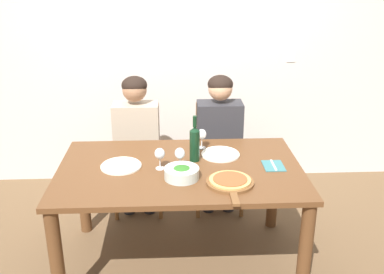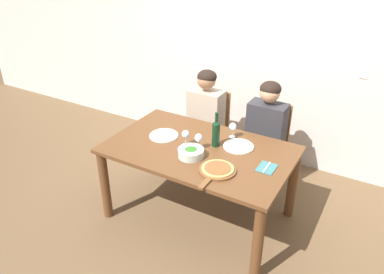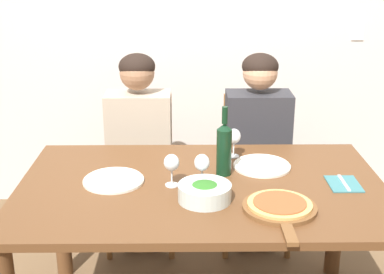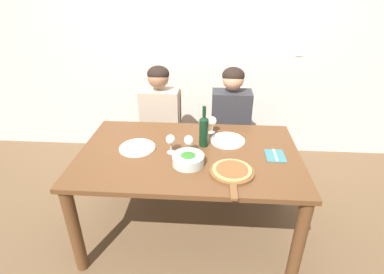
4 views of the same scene
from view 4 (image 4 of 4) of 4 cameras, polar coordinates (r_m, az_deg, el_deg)
ground_plane at (r=2.75m, az=-0.51°, el=-16.86°), size 40.00×40.00×0.00m
back_wall at (r=3.46m, az=1.33°, el=18.09°), size 10.00×0.06×2.70m
dining_table at (r=2.34m, az=-0.57°, el=-5.48°), size 1.67×1.03×0.77m
chair_left at (r=3.21m, az=-5.59°, el=1.11°), size 0.42×0.42×0.93m
chair_right at (r=3.18m, az=7.06°, el=0.71°), size 0.42×0.42×0.93m
person_woman at (r=3.01m, az=-6.12°, el=4.19°), size 0.47×0.51×1.22m
person_man at (r=2.97m, az=7.41°, el=3.81°), size 0.47×0.51×1.22m
wine_bottle at (r=2.31m, az=2.27°, el=1.28°), size 0.07×0.07×0.33m
broccoli_bowl at (r=2.12m, az=-0.73°, el=-4.31°), size 0.23×0.23×0.08m
dinner_plate_left at (r=2.36m, az=-10.36°, el=-1.98°), size 0.28×0.28×0.02m
dinner_plate_right at (r=2.44m, az=6.81°, el=-0.62°), size 0.28×0.28×0.02m
pizza_on_board at (r=2.05m, az=7.63°, el=-6.56°), size 0.31×0.45×0.04m
wine_glass_left at (r=2.23m, az=-4.11°, el=-0.66°), size 0.07×0.07×0.15m
wine_glass_right at (r=2.52m, az=3.91°, el=2.91°), size 0.07×0.07×0.15m
wine_glass_centre at (r=2.21m, az=-0.74°, el=-0.79°), size 0.07×0.07×0.15m
fork_on_napkin at (r=2.31m, az=15.57°, el=-3.43°), size 0.14×0.18×0.01m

